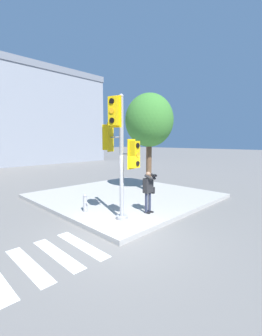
{
  "coord_description": "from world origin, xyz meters",
  "views": [
    {
      "loc": [
        -4.59,
        -5.0,
        2.99
      ],
      "look_at": [
        1.37,
        0.9,
        1.98
      ],
      "focal_mm": 24.0,
      "sensor_mm": 36.0,
      "label": 1
    }
  ],
  "objects": [
    {
      "name": "ground_plane",
      "position": [
        0.0,
        0.0,
        0.0
      ],
      "size": [
        160.0,
        160.0,
        0.0
      ],
      "primitive_type": "plane",
      "color": "slate"
    },
    {
      "name": "street_tree",
      "position": [
        5.08,
        3.15,
        4.1
      ],
      "size": [
        2.66,
        2.66,
        5.42
      ],
      "color": "brown",
      "rests_on": "sidewalk_corner"
    },
    {
      "name": "traffic_signal_pole",
      "position": [
        0.65,
        0.73,
        2.83
      ],
      "size": [
        0.97,
        1.43,
        4.42
      ],
      "color": "#939399",
      "rests_on": "sidewalk_corner"
    },
    {
      "name": "person_photographer",
      "position": [
        2.04,
        0.58,
        1.15
      ],
      "size": [
        0.58,
        0.54,
        1.64
      ],
      "color": "black",
      "rests_on": "sidewalk_corner"
    },
    {
      "name": "fire_hydrant",
      "position": [
        0.34,
        2.47,
        0.53
      ],
      "size": [
        0.16,
        0.22,
        0.72
      ],
      "color": "#99999E",
      "rests_on": "sidewalk_corner"
    },
    {
      "name": "sidewalk_corner",
      "position": [
        3.5,
        3.5,
        0.09
      ],
      "size": [
        8.0,
        8.0,
        0.17
      ],
      "color": "#9E9B96",
      "rests_on": "ground_plane"
    },
    {
      "name": "building_right",
      "position": [
        9.24,
        26.76,
        6.29
      ],
      "size": [
        16.41,
        8.34,
        12.55
      ],
      "color": "gray",
      "rests_on": "ground_plane"
    }
  ]
}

